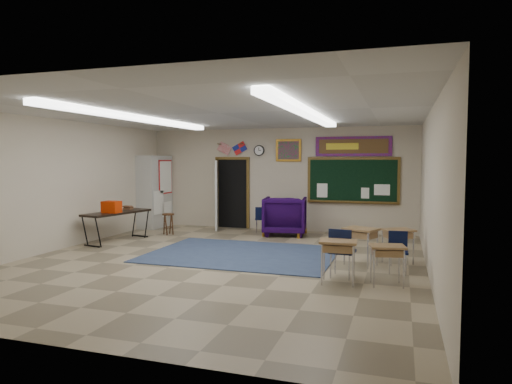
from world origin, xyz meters
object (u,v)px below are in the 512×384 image
(wingback_armchair, at_px, (285,216))
(folding_table, at_px, (117,225))
(student_desk_front_left, at_px, (361,244))
(wooden_stool, at_px, (168,224))
(student_desk_front_right, at_px, (398,244))

(wingback_armchair, relative_size, folding_table, 0.61)
(student_desk_front_left, height_order, folding_table, folding_table)
(student_desk_front_left, relative_size, folding_table, 0.39)
(student_desk_front_left, xyz_separation_m, wooden_stool, (-5.42, 2.16, -0.11))
(folding_table, xyz_separation_m, wooden_stool, (0.70, 1.38, -0.12))
(folding_table, height_order, wooden_stool, folding_table)
(student_desk_front_left, bearing_deg, student_desk_front_right, 53.31)
(wingback_armchair, distance_m, folding_table, 4.45)
(folding_table, bearing_deg, student_desk_front_right, 7.93)
(folding_table, bearing_deg, wingback_armchair, 42.55)
(wooden_stool, bearing_deg, folding_table, -116.82)
(wingback_armchair, bearing_deg, folding_table, 22.41)
(wingback_armchair, xyz_separation_m, student_desk_front_left, (2.31, -3.09, -0.12))
(wingback_armchair, xyz_separation_m, student_desk_front_right, (3.00, -2.71, -0.14))
(student_desk_front_left, distance_m, student_desk_front_right, 0.79)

